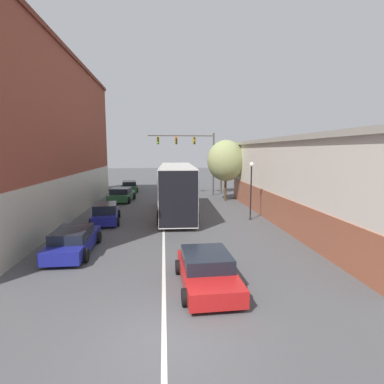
{
  "coord_description": "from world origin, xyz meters",
  "views": [
    {
      "loc": [
        0.04,
        -7.16,
        4.9
      ],
      "look_at": [
        2.06,
        14.04,
        1.98
      ],
      "focal_mm": 28.0,
      "sensor_mm": 36.0,
      "label": 1
    }
  ],
  "objects_px": {
    "parked_car_left_distant": "(74,241)",
    "street_lamp": "(251,185)",
    "parked_car_left_mid": "(122,195)",
    "street_tree_far": "(221,162)",
    "parked_car_left_near": "(129,186)",
    "parked_car_left_far": "(106,213)",
    "traffic_signal_gantry": "(193,150)",
    "street_tree_near": "(226,161)",
    "hatchback_foreground": "(207,270)",
    "bus": "(177,187)"
  },
  "relations": [
    {
      "from": "parked_car_left_near",
      "to": "street_lamp",
      "type": "bearing_deg",
      "value": -154.64
    },
    {
      "from": "bus",
      "to": "traffic_signal_gantry",
      "type": "xyz_separation_m",
      "value": [
        2.18,
        9.73,
        2.91
      ]
    },
    {
      "from": "parked_car_left_far",
      "to": "hatchback_foreground",
      "type": "bearing_deg",
      "value": -158.44
    },
    {
      "from": "bus",
      "to": "parked_car_left_far",
      "type": "relative_size",
      "value": 2.48
    },
    {
      "from": "traffic_signal_gantry",
      "to": "street_tree_far",
      "type": "relative_size",
      "value": 1.45
    },
    {
      "from": "traffic_signal_gantry",
      "to": "street_tree_near",
      "type": "bearing_deg",
      "value": -50.68
    },
    {
      "from": "parked_car_left_distant",
      "to": "street_lamp",
      "type": "relative_size",
      "value": 1.12
    },
    {
      "from": "parked_car_left_near",
      "to": "street_tree_far",
      "type": "relative_size",
      "value": 0.97
    },
    {
      "from": "traffic_signal_gantry",
      "to": "street_tree_far",
      "type": "distance_m",
      "value": 4.5
    },
    {
      "from": "parked_car_left_mid",
      "to": "street_tree_near",
      "type": "height_order",
      "value": "street_tree_near"
    },
    {
      "from": "parked_car_left_distant",
      "to": "traffic_signal_gantry",
      "type": "distance_m",
      "value": 20.11
    },
    {
      "from": "parked_car_left_near",
      "to": "street_lamp",
      "type": "xyz_separation_m",
      "value": [
        10.4,
        -16.5,
        1.89
      ]
    },
    {
      "from": "parked_car_left_mid",
      "to": "traffic_signal_gantry",
      "type": "distance_m",
      "value": 9.08
    },
    {
      "from": "parked_car_left_far",
      "to": "street_tree_near",
      "type": "height_order",
      "value": "street_tree_near"
    },
    {
      "from": "parked_car_left_distant",
      "to": "street_lamp",
      "type": "xyz_separation_m",
      "value": [
        10.55,
        6.09,
        1.89
      ]
    },
    {
      "from": "parked_car_left_near",
      "to": "street_tree_near",
      "type": "bearing_deg",
      "value": -134.81
    },
    {
      "from": "parked_car_left_distant",
      "to": "parked_car_left_mid",
      "type": "bearing_deg",
      "value": -1.55
    },
    {
      "from": "hatchback_foreground",
      "to": "traffic_signal_gantry",
      "type": "relative_size",
      "value": 0.58
    },
    {
      "from": "parked_car_left_mid",
      "to": "traffic_signal_gantry",
      "type": "xyz_separation_m",
      "value": [
        7.3,
        3.14,
        4.4
      ]
    },
    {
      "from": "traffic_signal_gantry",
      "to": "street_lamp",
      "type": "relative_size",
      "value": 1.74
    },
    {
      "from": "hatchback_foreground",
      "to": "parked_car_left_far",
      "type": "distance_m",
      "value": 11.77
    },
    {
      "from": "parked_car_left_distant",
      "to": "street_tree_far",
      "type": "xyz_separation_m",
      "value": [
        11.15,
        20.38,
        3.0
      ]
    },
    {
      "from": "parked_car_left_mid",
      "to": "street_lamp",
      "type": "distance_m",
      "value": 13.72
    },
    {
      "from": "street_lamp",
      "to": "parked_car_left_near",
      "type": "bearing_deg",
      "value": 122.22
    },
    {
      "from": "street_tree_near",
      "to": "street_tree_far",
      "type": "distance_m",
      "value": 5.9
    },
    {
      "from": "parked_car_left_near",
      "to": "street_tree_near",
      "type": "distance_m",
      "value": 13.52
    },
    {
      "from": "parked_car_left_distant",
      "to": "parked_car_left_near",
      "type": "bearing_deg",
      "value": -0.97
    },
    {
      "from": "parked_car_left_far",
      "to": "parked_car_left_distant",
      "type": "xyz_separation_m",
      "value": [
        -0.36,
        -6.22,
        -0.03
      ]
    },
    {
      "from": "traffic_signal_gantry",
      "to": "street_tree_far",
      "type": "bearing_deg",
      "value": 32.34
    },
    {
      "from": "traffic_signal_gantry",
      "to": "parked_car_left_near",
      "type": "bearing_deg",
      "value": 148.8
    },
    {
      "from": "parked_car_left_far",
      "to": "street_tree_far",
      "type": "distance_m",
      "value": 18.05
    },
    {
      "from": "bus",
      "to": "hatchback_foreground",
      "type": "distance_m",
      "value": 12.64
    },
    {
      "from": "traffic_signal_gantry",
      "to": "hatchback_foreground",
      "type": "bearing_deg",
      "value": -94.21
    },
    {
      "from": "parked_car_left_distant",
      "to": "street_lamp",
      "type": "bearing_deg",
      "value": -60.59
    },
    {
      "from": "parked_car_left_mid",
      "to": "hatchback_foreground",
      "type": "bearing_deg",
      "value": -157.72
    },
    {
      "from": "street_lamp",
      "to": "street_tree_far",
      "type": "xyz_separation_m",
      "value": [
        0.6,
        14.29,
        1.11
      ]
    },
    {
      "from": "parked_car_left_distant",
      "to": "bus",
      "type": "bearing_deg",
      "value": -33.29
    },
    {
      "from": "bus",
      "to": "parked_car_left_distant",
      "type": "relative_size",
      "value": 2.29
    },
    {
      "from": "parked_car_left_far",
      "to": "street_lamp",
      "type": "height_order",
      "value": "street_lamp"
    },
    {
      "from": "traffic_signal_gantry",
      "to": "street_tree_near",
      "type": "xyz_separation_m",
      "value": [
        2.92,
        -3.57,
        -1.09
      ]
    },
    {
      "from": "street_lamp",
      "to": "parked_car_left_mid",
      "type": "bearing_deg",
      "value": 139.25
    },
    {
      "from": "street_tree_far",
      "to": "bus",
      "type": "bearing_deg",
      "value": -115.68
    },
    {
      "from": "parked_car_left_mid",
      "to": "street_tree_far",
      "type": "xyz_separation_m",
      "value": [
        10.9,
        5.42,
        2.95
      ]
    },
    {
      "from": "parked_car_left_mid",
      "to": "street_tree_far",
      "type": "height_order",
      "value": "street_tree_far"
    },
    {
      "from": "hatchback_foreground",
      "to": "street_lamp",
      "type": "relative_size",
      "value": 1.0
    },
    {
      "from": "bus",
      "to": "parked_car_left_far",
      "type": "bearing_deg",
      "value": 114.75
    },
    {
      "from": "street_tree_far",
      "to": "parked_car_left_far",
      "type": "bearing_deg",
      "value": -127.31
    },
    {
      "from": "hatchback_foreground",
      "to": "parked_car_left_near",
      "type": "height_order",
      "value": "parked_car_left_near"
    },
    {
      "from": "hatchback_foreground",
      "to": "parked_car_left_mid",
      "type": "xyz_separation_m",
      "value": [
        -5.66,
        19.12,
        0.07
      ]
    },
    {
      "from": "parked_car_left_distant",
      "to": "traffic_signal_gantry",
      "type": "bearing_deg",
      "value": -23.23
    }
  ]
}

